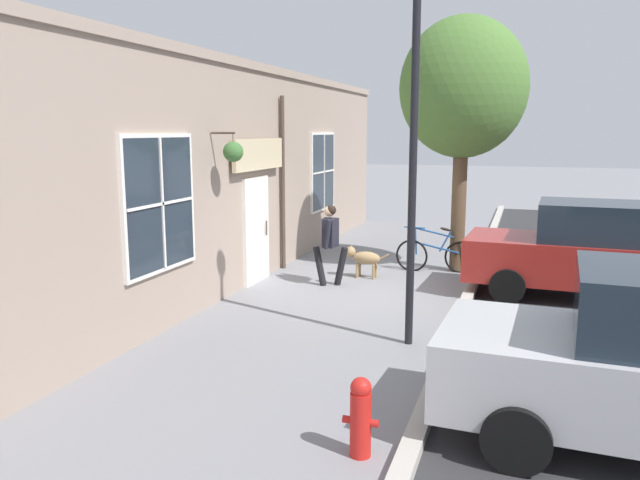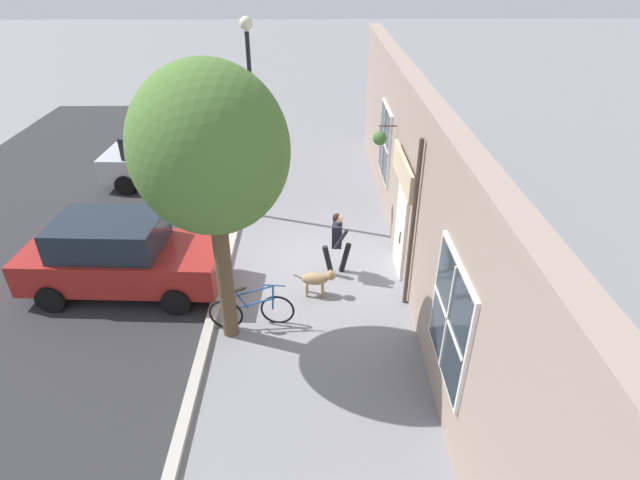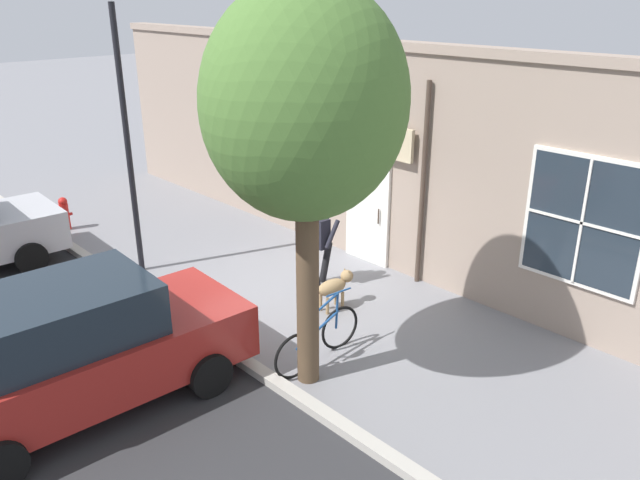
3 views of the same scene
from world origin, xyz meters
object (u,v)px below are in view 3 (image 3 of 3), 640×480
object	(u,v)px
pedestrian_walking	(320,238)
street_tree_by_curb	(306,113)
dog_on_leash	(335,286)
parked_car_mid_block	(77,348)
street_lamp	(122,94)
fire_hydrant	(64,213)
leaning_bicycle	(318,338)

from	to	relation	value
pedestrian_walking	street_tree_by_curb	world-z (taller)	street_tree_by_curb
dog_on_leash	parked_car_mid_block	distance (m)	4.37
street_lamp	street_tree_by_curb	bearing A→B (deg)	88.71
dog_on_leash	fire_hydrant	distance (m)	7.23
street_tree_by_curb	street_lamp	bearing A→B (deg)	-91.29
street_tree_by_curb	dog_on_leash	bearing A→B (deg)	-144.80
street_tree_by_curb	parked_car_mid_block	xyz separation A→B (m)	(2.58, -1.56, -2.87)
parked_car_mid_block	street_lamp	size ratio (longest dim) A/B	0.83
leaning_bicycle	fire_hydrant	xyz separation A→B (m)	(0.43, -8.02, 0.02)
pedestrian_walking	dog_on_leash	world-z (taller)	pedestrian_walking
street_lamp	fire_hydrant	bearing A→B (deg)	-87.48
parked_car_mid_block	fire_hydrant	xyz separation A→B (m)	(-2.55, -6.68, -0.48)
street_lamp	dog_on_leash	bearing A→B (deg)	113.56
leaning_bicycle	street_lamp	distance (m)	5.66
pedestrian_walking	fire_hydrant	bearing A→B (deg)	-70.08
dog_on_leash	parked_car_mid_block	world-z (taller)	parked_car_mid_block
parked_car_mid_block	fire_hydrant	bearing A→B (deg)	-110.89
leaning_bicycle	fire_hydrant	world-z (taller)	leaning_bicycle
pedestrian_walking	parked_car_mid_block	xyz separation A→B (m)	(4.78, 0.52, -0.06)
street_lamp	fire_hydrant	size ratio (longest dim) A/B	6.88
parked_car_mid_block	fire_hydrant	world-z (taller)	parked_car_mid_block
street_tree_by_curb	parked_car_mid_block	world-z (taller)	street_tree_by_curb
street_lamp	leaning_bicycle	bearing A→B (deg)	93.46
pedestrian_walking	leaning_bicycle	distance (m)	2.65
pedestrian_walking	fire_hydrant	distance (m)	6.58
dog_on_leash	street_lamp	world-z (taller)	street_lamp
street_tree_by_curb	fire_hydrant	xyz separation A→B (m)	(0.03, -8.24, -3.35)
leaning_bicycle	parked_car_mid_block	xyz separation A→B (m)	(2.98, -1.34, 0.50)
leaning_bicycle	street_lamp	world-z (taller)	street_lamp
street_tree_by_curb	parked_car_mid_block	bearing A→B (deg)	-31.08
dog_on_leash	parked_car_mid_block	size ratio (longest dim) A/B	0.23
pedestrian_walking	street_tree_by_curb	bearing A→B (deg)	43.25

